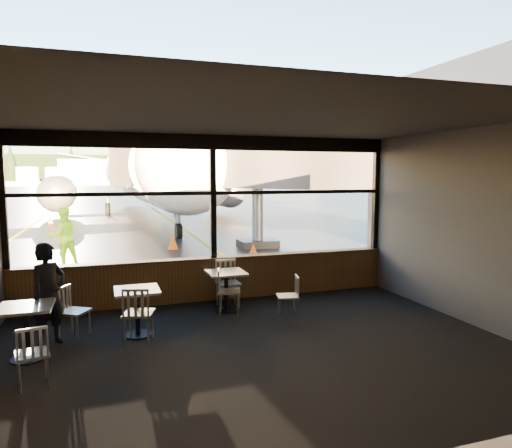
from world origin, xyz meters
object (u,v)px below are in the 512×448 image
cafe_table_near (226,291)px  cafe_table_mid (138,312)px  cone_nose (173,242)px  chair_near_n (228,284)px  cone_wing (51,219)px  cafe_table_left (27,333)px  chair_near_e (288,297)px  ground_crew (63,237)px  jet_bridge (279,188)px  airliner (143,131)px  chair_near_w (229,292)px  passenger (49,295)px  chair_mid_s (139,314)px  chair_mid_w (74,312)px  chair_left_s (32,355)px  cone_extra (253,250)px

cafe_table_near → cafe_table_mid: bearing=-153.4°
cone_nose → chair_near_n: bearing=-89.8°
chair_near_n → cone_wing: chair_near_n is taller
cone_nose → cafe_table_left: bearing=-109.8°
chair_near_e → cafe_table_near: bearing=64.5°
cafe_table_left → cafe_table_near: bearing=23.0°
ground_crew → jet_bridge: bearing=160.6°
airliner → ground_crew: (-3.73, -17.42, -4.80)m
cone_wing → chair_near_e: bearing=-73.0°
airliner → jet_bridge: 17.56m
cafe_table_near → chair_near_n: chair_near_n is taller
ground_crew → chair_near_w: bearing=95.7°
cafe_table_mid → passenger: (-1.33, -0.03, 0.42)m
cafe_table_left → passenger: (0.25, 0.51, 0.42)m
chair_mid_s → chair_mid_w: size_ratio=1.09×
cafe_table_mid → chair_near_w: bearing=20.8°
cafe_table_left → chair_mid_w: 0.96m
jet_bridge → cafe_table_mid: bearing=-126.1°
chair_near_e → chair_near_n: bearing=53.1°
airliner → cafe_table_left: 25.53m
passenger → cone_wing: passenger is taller
cafe_table_mid → cone_wing: size_ratio=1.82×
chair_near_n → cone_nose: size_ratio=1.81×
cafe_table_mid → chair_mid_s: chair_mid_s is taller
chair_mid_s → chair_left_s: 1.80m
chair_left_s → cone_nose: size_ratio=1.55×
cafe_table_left → chair_near_e: size_ratio=0.99×
airliner → chair_left_s: (-3.45, -25.66, -5.26)m
chair_near_w → chair_mid_s: chair_mid_s is taller
cafe_table_mid → ground_crew: (-1.67, 6.76, 0.48)m
chair_left_s → cone_wing: chair_left_s is taller
airliner → chair_mid_s: (-2.06, -24.52, -5.21)m
jet_bridge → chair_near_e: 7.83m
ground_crew → cone_extra: bearing=154.6°
chair_near_w → cafe_table_mid: bearing=-55.0°
chair_near_w → chair_left_s: (-3.13, -2.14, -0.03)m
cafe_table_left → ground_crew: ground_crew is taller
cafe_table_left → chair_mid_s: bearing=7.1°
chair_mid_s → ground_crew: (-1.67, 7.10, 0.41)m
cafe_table_mid → ground_crew: bearing=103.9°
chair_mid_w → chair_near_e: bearing=119.7°
chair_mid_w → airliner: bearing=-155.9°
chair_near_w → chair_left_s: 3.80m
cone_nose → airliner: bearing=89.1°
chair_left_s → cone_wing: (-2.06, 21.79, -0.19)m
chair_left_s → cone_extra: size_ratio=1.87×
chair_mid_w → cone_nose: 9.17m
cafe_table_mid → chair_near_n: chair_near_n is taller
jet_bridge → chair_near_w: bearing=-118.3°
cafe_table_left → cone_wing: bearing=95.1°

